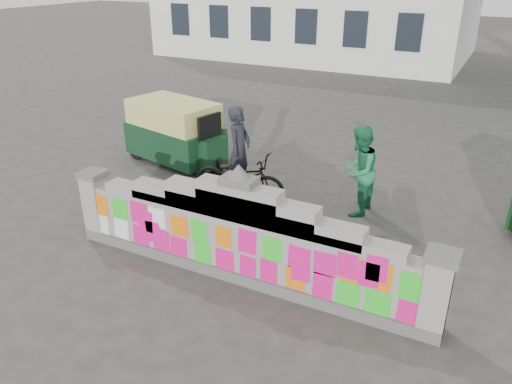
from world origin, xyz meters
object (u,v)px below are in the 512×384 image
at_px(pedestrian, 359,171).
at_px(rickshaw_left, 176,131).
at_px(cyclist_bike, 240,178).
at_px(cyclist_rider, 239,161).

xyz_separation_m(pedestrian, rickshaw_left, (-4.97, 0.71, -0.10)).
height_order(cyclist_bike, pedestrian, pedestrian).
relative_size(cyclist_bike, pedestrian, 1.13).
relative_size(cyclist_bike, cyclist_rider, 1.12).
distance_m(pedestrian, rickshaw_left, 5.03).
bearing_deg(cyclist_bike, rickshaw_left, 58.16).
height_order(cyclist_bike, rickshaw_left, rickshaw_left).
bearing_deg(rickshaw_left, cyclist_bike, -14.32).
distance_m(cyclist_rider, rickshaw_left, 2.89).
bearing_deg(pedestrian, rickshaw_left, -96.33).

